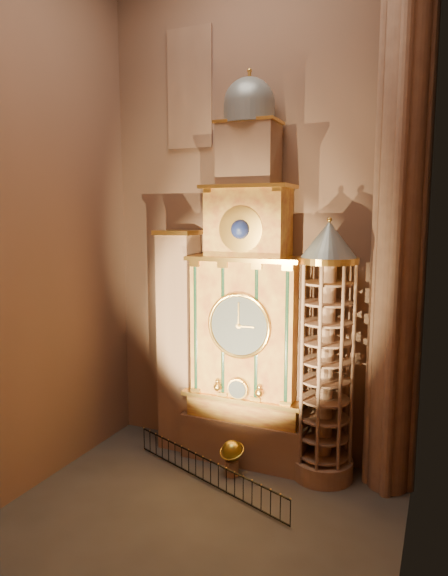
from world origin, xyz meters
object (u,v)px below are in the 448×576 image
at_px(astronomical_clock, 248,313).
at_px(celestial_globe, 232,455).
at_px(stair_turret, 326,355).
at_px(iron_railing, 207,471).
at_px(portrait_tower, 179,340).

bearing_deg(astronomical_clock, celestial_globe, -90.59).
height_order(stair_turret, iron_railing, stair_turret).
relative_size(portrait_tower, iron_railing, 1.28).
distance_m(stair_turret, iron_railing, 6.77).
height_order(portrait_tower, celestial_globe, portrait_tower).
xyz_separation_m(portrait_tower, celestial_globe, (3.38, -1.72, -4.23)).
relative_size(portrait_tower, stair_turret, 0.94).
bearing_deg(astronomical_clock, iron_railing, -103.95).
xyz_separation_m(stair_turret, iron_railing, (-4.18, -2.49, -4.71)).
height_order(astronomical_clock, celestial_globe, astronomical_clock).
height_order(astronomical_clock, stair_turret, astronomical_clock).
height_order(astronomical_clock, iron_railing, astronomical_clock).
bearing_deg(iron_railing, astronomical_clock, 76.05).
distance_m(astronomical_clock, portrait_tower, 3.73).
height_order(celestial_globe, iron_railing, celestial_globe).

